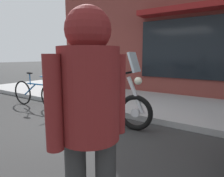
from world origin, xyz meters
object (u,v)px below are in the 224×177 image
(touring_motorcycle, at_px, (93,93))
(parked_bicycle, at_px, (36,93))
(pedestrian_walking, at_px, (89,106))
(sandwich_board_sign, at_px, (106,82))

(touring_motorcycle, distance_m, parked_bicycle, 2.05)
(pedestrian_walking, bearing_deg, touring_motorcycle, 129.43)
(parked_bicycle, xyz_separation_m, pedestrian_walking, (3.76, -2.17, 0.66))
(touring_motorcycle, distance_m, pedestrian_walking, 2.74)
(pedestrian_walking, xyz_separation_m, sandwich_board_sign, (-2.82, 4.04, -0.48))
(touring_motorcycle, xyz_separation_m, pedestrian_walking, (1.72, -2.09, 0.41))
(touring_motorcycle, bearing_deg, sandwich_board_sign, 119.48)
(parked_bicycle, height_order, sandwich_board_sign, sandwich_board_sign)
(touring_motorcycle, height_order, pedestrian_walking, pedestrian_walking)
(touring_motorcycle, xyz_separation_m, sandwich_board_sign, (-1.10, 1.95, -0.06))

